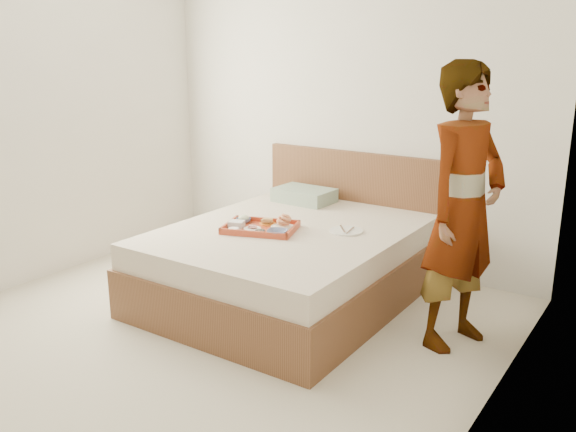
{
  "coord_description": "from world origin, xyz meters",
  "views": [
    {
      "loc": [
        2.44,
        -2.45,
        1.77
      ],
      "look_at": [
        0.18,
        0.9,
        0.65
      ],
      "focal_mm": 37.62,
      "sensor_mm": 36.0,
      "label": 1
    }
  ],
  "objects_px": {
    "person": "(463,209)",
    "bed": "(290,263)",
    "dinner_plate": "(346,231)",
    "tray": "(261,227)"
  },
  "relations": [
    {
      "from": "person",
      "to": "bed",
      "type": "bearing_deg",
      "value": 107.6
    },
    {
      "from": "bed",
      "to": "dinner_plate",
      "type": "distance_m",
      "value": 0.49
    },
    {
      "from": "bed",
      "to": "person",
      "type": "height_order",
      "value": "person"
    },
    {
      "from": "dinner_plate",
      "to": "tray",
      "type": "bearing_deg",
      "value": -149.28
    },
    {
      "from": "dinner_plate",
      "to": "person",
      "type": "bearing_deg",
      "value": -9.89
    },
    {
      "from": "bed",
      "to": "person",
      "type": "relative_size",
      "value": 1.16
    },
    {
      "from": "bed",
      "to": "dinner_plate",
      "type": "xyz_separation_m",
      "value": [
        0.38,
        0.15,
        0.27
      ]
    },
    {
      "from": "tray",
      "to": "person",
      "type": "xyz_separation_m",
      "value": [
        1.38,
        0.16,
        0.31
      ]
    },
    {
      "from": "dinner_plate",
      "to": "person",
      "type": "xyz_separation_m",
      "value": [
        0.86,
        -0.15,
        0.32
      ]
    },
    {
      "from": "dinner_plate",
      "to": "person",
      "type": "height_order",
      "value": "person"
    }
  ]
}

